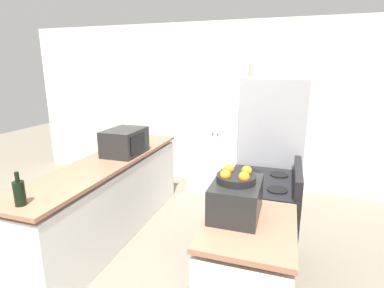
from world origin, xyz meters
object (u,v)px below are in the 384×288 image
Objects in this scene: pantry_cabinet at (219,129)px; refrigerator at (271,158)px; stove at (261,225)px; wine_bottle at (19,193)px; fruit_bowl at (236,177)px; toaster_oven at (236,198)px; microwave at (125,142)px.

pantry_cabinet is 1.09× the size of refrigerator.
stove is 0.60× the size of refrigerator.
pantry_cabinet is 1.33m from refrigerator.
fruit_bowl is at bearing 12.87° from wine_bottle.
stove is at bearing -90.94° from refrigerator.
wine_bottle is 0.98× the size of fruit_bowl.
pantry_cabinet is at bearing 129.43° from refrigerator.
wine_bottle is at bearing -106.42° from pantry_cabinet.
refrigerator is at bearing 89.06° from stove.
fruit_bowl reaches higher than toaster_oven.
pantry_cabinet reaches higher than stove.
pantry_cabinet is at bearing 114.64° from stove.
pantry_cabinet reaches higher than microwave.
refrigerator is 3.44× the size of microwave.
microwave reaches higher than toaster_oven.
pantry_cabinet is 1.83× the size of stove.
toaster_oven is (1.55, 0.36, 0.02)m from wine_bottle.
toaster_oven is (-0.13, -0.71, 0.57)m from stove.
microwave is (-0.80, -1.44, 0.08)m from pantry_cabinet.
microwave is 1.44m from wine_bottle.
fruit_bowl is at bearing -95.68° from refrigerator.
toaster_oven is at bearing -95.50° from refrigerator.
refrigerator is at bearing -50.57° from pantry_cabinet.
wine_bottle is at bearing -132.43° from refrigerator.
pantry_cabinet is 1.65m from microwave.
stove is at bearing 79.54° from toaster_oven.
microwave is 1.14× the size of toaster_oven.
refrigerator is 1.71m from microwave.
stove is 0.90m from refrigerator.
fruit_bowl is at bearing -35.89° from microwave.
wine_bottle reaches higher than stove.
refrigerator is 3.93× the size of toaster_oven.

